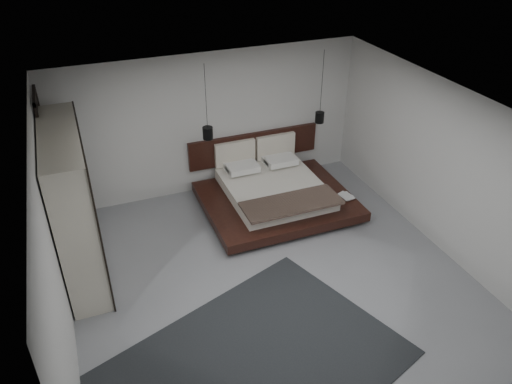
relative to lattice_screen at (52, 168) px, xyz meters
name	(u,v)px	position (x,y,z in m)	size (l,w,h in m)	color
floor	(270,275)	(2.95, -2.45, -1.30)	(6.00, 6.00, 0.00)	gray
ceiling	(273,112)	(2.95, -2.45, 1.50)	(6.00, 6.00, 0.00)	white
wall_back	(211,124)	(2.95, 0.55, 0.10)	(6.00, 6.00, 0.00)	#BBBBB9
wall_front	(390,355)	(2.95, -5.45, 0.10)	(6.00, 6.00, 0.00)	#BBBBB9
wall_left	(53,248)	(-0.05, -2.45, 0.10)	(6.00, 6.00, 0.00)	#BBBBB9
wall_right	(439,166)	(5.95, -2.45, 0.10)	(6.00, 6.00, 0.00)	#BBBBB9
lattice_screen	(52,168)	(0.00, 0.00, 0.00)	(0.05, 0.90, 2.60)	black
bed	(274,192)	(3.83, -0.54, -1.01)	(2.76, 2.38, 1.07)	black
book_lower	(342,198)	(4.97, -1.19, -1.03)	(0.20, 0.27, 0.03)	#99724C
book_upper	(342,198)	(4.95, -1.22, -1.01)	(0.21, 0.29, 0.02)	#99724C
pendant_left	(208,133)	(2.70, -0.11, 0.23)	(0.19, 0.19, 1.38)	black
pendant_right	(320,117)	(4.97, -0.11, 0.19)	(0.17, 0.17, 1.43)	black
wardrobe	(74,205)	(0.25, -1.16, -0.11)	(0.57, 2.43, 2.38)	beige
rug	(254,366)	(2.08, -4.03, -1.29)	(3.73, 2.66, 0.02)	black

